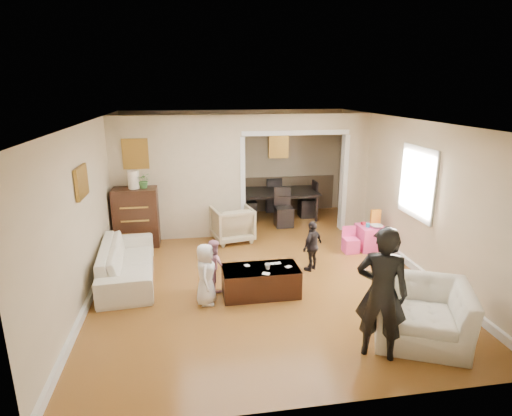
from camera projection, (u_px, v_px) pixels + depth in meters
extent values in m
plane|color=#935A26|center=(258.00, 267.00, 7.57)|extent=(7.00, 7.00, 0.00)
cube|color=#CAB793|center=(179.00, 178.00, 8.70)|extent=(2.75, 0.18, 2.60)
cube|color=#CAB793|center=(354.00, 173.00, 9.29)|extent=(0.55, 0.18, 2.60)
cube|color=#CAB793|center=(295.00, 122.00, 8.77)|extent=(2.22, 0.18, 0.35)
cube|color=white|center=(418.00, 183.00, 7.18)|extent=(0.03, 0.95, 1.10)
cube|color=brown|center=(135.00, 154.00, 8.33)|extent=(0.45, 0.03, 0.55)
cube|color=brown|center=(82.00, 182.00, 6.08)|extent=(0.03, 0.55, 0.40)
cube|color=brown|center=(279.00, 146.00, 10.53)|extent=(0.45, 0.03, 0.55)
imported|color=#EFE6CE|center=(127.00, 262.00, 7.01)|extent=(0.99, 2.18, 0.62)
imported|color=tan|center=(232.00, 224.00, 8.77)|extent=(0.94, 0.95, 0.74)
imported|color=#EFE6CE|center=(421.00, 313.00, 5.30)|extent=(1.46, 1.39, 0.75)
cube|color=#371D10|center=(137.00, 217.00, 8.44)|extent=(0.87, 0.49, 1.20)
cylinder|color=#F1DFC5|center=(133.00, 180.00, 8.23)|extent=(0.22, 0.22, 0.36)
imported|color=#3F7232|center=(144.00, 180.00, 8.26)|extent=(0.28, 0.24, 0.31)
cube|color=#331810|center=(261.00, 281.00, 6.50)|extent=(1.18, 0.60, 0.44)
imported|color=beige|center=(268.00, 266.00, 6.40)|extent=(0.09, 0.09, 0.09)
cube|color=#EF3F89|center=(370.00, 237.00, 8.34)|extent=(0.51, 0.51, 0.48)
cube|color=yellow|center=(376.00, 217.00, 8.34)|extent=(0.20, 0.07, 0.30)
cylinder|color=#269CC0|center=(368.00, 225.00, 8.20)|extent=(0.08, 0.08, 0.08)
cube|color=red|center=(363.00, 223.00, 8.36)|extent=(0.10, 0.08, 0.05)
imported|color=silver|center=(376.00, 226.00, 8.16)|extent=(0.24, 0.24, 0.06)
imported|color=black|center=(278.00, 205.00, 10.30)|extent=(1.98, 1.16, 0.68)
imported|color=black|center=(382.00, 293.00, 4.86)|extent=(0.72, 0.63, 1.65)
imported|color=white|center=(206.00, 274.00, 6.16)|extent=(0.37, 0.51, 0.94)
imported|color=#C87D8E|center=(214.00, 265.00, 6.63)|extent=(0.44, 0.49, 0.84)
imported|color=black|center=(312.00, 246.00, 7.31)|extent=(0.55, 0.51, 0.91)
cube|color=white|center=(289.00, 267.00, 6.49)|extent=(0.12, 0.12, 0.00)
cube|color=white|center=(278.00, 263.00, 6.62)|extent=(0.11, 0.09, 0.00)
cube|color=white|center=(266.00, 274.00, 6.25)|extent=(0.14, 0.13, 0.00)
cube|color=white|center=(247.00, 265.00, 6.53)|extent=(0.09, 0.11, 0.00)
cube|color=white|center=(272.00, 264.00, 6.60)|extent=(0.08, 0.09, 0.00)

